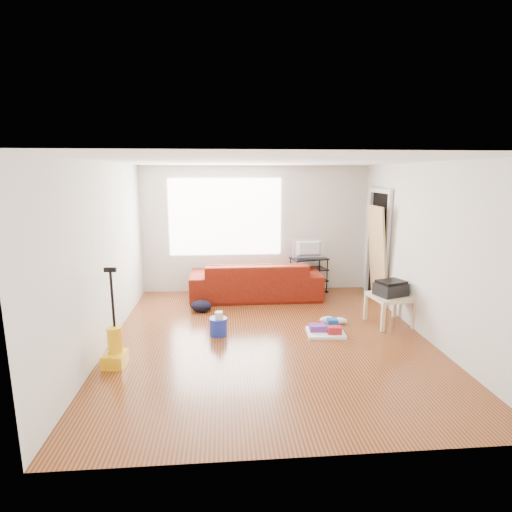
{
  "coord_description": "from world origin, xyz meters",
  "views": [
    {
      "loc": [
        -0.63,
        -5.39,
        2.33
      ],
      "look_at": [
        -0.15,
        0.6,
        1.09
      ],
      "focal_mm": 28.0,
      "sensor_mm": 36.0,
      "label": 1
    }
  ],
  "objects": [
    {
      "name": "toilet_paper",
      "position": [
        -0.72,
        0.14,
        0.18
      ],
      "size": [
        0.12,
        0.12,
        0.11
      ],
      "primitive_type": "cylinder",
      "color": "silver",
      "rests_on": "bucket"
    },
    {
      "name": "tv_stand",
      "position": [
        1.04,
        2.22,
        0.36
      ],
      "size": [
        0.77,
        0.55,
        0.7
      ],
      "rotation": [
        0.0,
        0.0,
        0.23
      ],
      "color": "black",
      "rests_on": "ground"
    },
    {
      "name": "vacuum",
      "position": [
        -2.0,
        -0.67,
        0.23
      ],
      "size": [
        0.28,
        0.32,
        1.23
      ],
      "rotation": [
        0.0,
        0.0,
        -0.09
      ],
      "color": "yellow",
      "rests_on": "ground"
    },
    {
      "name": "sneakers",
      "position": [
        1.08,
        0.5,
        0.05
      ],
      "size": [
        0.46,
        0.24,
        0.1
      ],
      "rotation": [
        0.0,
        0.0,
        -0.17
      ],
      "color": "silver",
      "rests_on": "ground"
    },
    {
      "name": "printer",
      "position": [
        1.95,
        0.4,
        0.59
      ],
      "size": [
        0.54,
        0.47,
        0.23
      ],
      "rotation": [
        0.0,
        0.0,
        0.35
      ],
      "color": "black",
      "rests_on": "side_table"
    },
    {
      "name": "room",
      "position": [
        0.07,
        0.15,
        1.25
      ],
      "size": [
        4.51,
        5.01,
        2.51
      ],
      "color": "#45240B",
      "rests_on": "ground"
    },
    {
      "name": "sofa",
      "position": [
        -0.04,
        1.95,
        0.0
      ],
      "size": [
        2.46,
        0.96,
        0.72
      ],
      "primitive_type": "imported",
      "rotation": [
        0.0,
        0.0,
        3.14
      ],
      "color": "#3F0F09",
      "rests_on": "ground"
    },
    {
      "name": "cleaning_tray",
      "position": [
        0.86,
        0.08,
        0.06
      ],
      "size": [
        0.57,
        0.47,
        0.19
      ],
      "rotation": [
        0.0,
        0.0,
        -0.06
      ],
      "color": "white",
      "rests_on": "ground"
    },
    {
      "name": "tv",
      "position": [
        1.04,
        2.22,
        0.89
      ],
      "size": [
        0.65,
        0.08,
        0.37
      ],
      "primitive_type": "imported",
      "rotation": [
        0.0,
        0.0,
        3.14
      ],
      "color": "black",
      "rests_on": "tv_stand"
    },
    {
      "name": "door_panel",
      "position": [
        2.13,
        1.48,
        0.0
      ],
      "size": [
        0.22,
        0.72,
        1.78
      ],
      "primitive_type": "cube",
      "rotation": [
        0.0,
        -0.1,
        0.0
      ],
      "color": "#A97045",
      "rests_on": "ground"
    },
    {
      "name": "backpack",
      "position": [
        -1.05,
        1.23,
        0.0
      ],
      "size": [
        0.42,
        0.36,
        0.2
      ],
      "primitive_type": "ellipsoid",
      "rotation": [
        0.0,
        0.0,
        -0.23
      ],
      "color": "black",
      "rests_on": "ground"
    },
    {
      "name": "side_table",
      "position": [
        1.95,
        0.4,
        0.4
      ],
      "size": [
        0.66,
        0.66,
        0.47
      ],
      "rotation": [
        0.0,
        0.0,
        0.15
      ],
      "color": "beige",
      "rests_on": "ground"
    },
    {
      "name": "bucket",
      "position": [
        -0.74,
        0.18,
        0.0
      ],
      "size": [
        0.32,
        0.32,
        0.26
      ],
      "primitive_type": "cylinder",
      "rotation": [
        0.0,
        0.0,
        -0.29
      ],
      "color": "#1A2DA6",
      "rests_on": "ground"
    }
  ]
}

